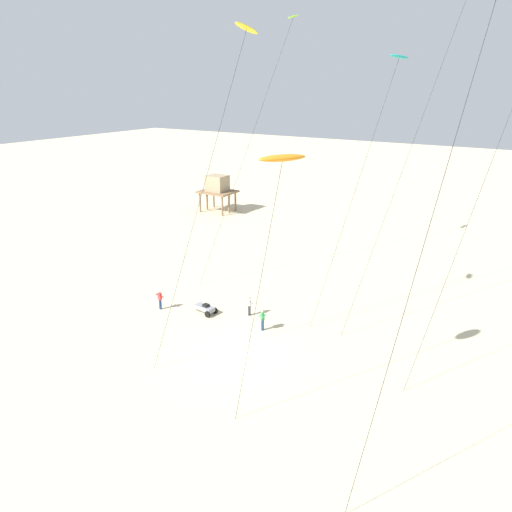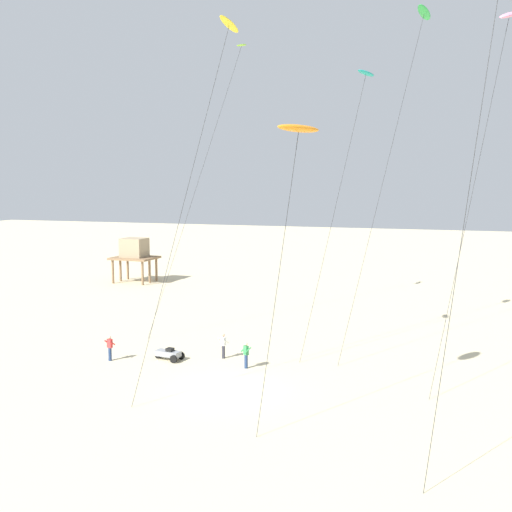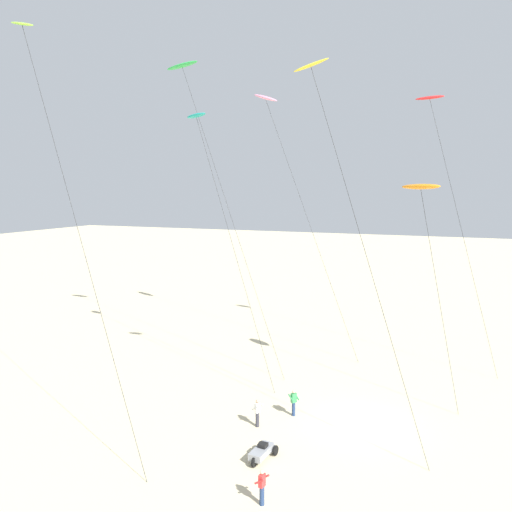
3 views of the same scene
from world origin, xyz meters
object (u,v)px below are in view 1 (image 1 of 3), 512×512
Objects in this scene: kite_flyer_middle at (263,320)px; kite_orange at (282,159)px; kite_flyer_furthest at (249,305)px; kite_flyer_nearest at (160,299)px; stilt_house at (217,186)px; kite_teal at (397,62)px; kite_yellow at (243,40)px; kite_lime at (288,33)px; beach_buggy at (205,308)px.

kite_orange is at bearing -52.40° from kite_flyer_middle.
kite_flyer_middle and kite_flyer_furthest have the same top height.
kite_flyer_nearest is 0.32× the size of stilt_house.
kite_yellow is (-6.30, -10.69, 1.03)m from kite_teal.
kite_lime is at bearing 118.27° from kite_orange.
beach_buggy is at bearing -154.41° from kite_flyer_furthest.
stilt_house reaches higher than kite_flyer_middle.
kite_lime is at bearing 109.01° from kite_yellow.
kite_teal is 1.37× the size of kite_orange.
kite_orange reaches higher than beach_buggy.
kite_lime is 4.48× the size of stilt_house.
kite_yellow reaches higher than kite_flyer_nearest.
stilt_house is at bearing 124.52° from beach_buggy.
kite_yellow is at bearing -120.69° from kite_flyer_middle.
kite_lime reaches higher than kite_flyer_middle.
kite_flyer_furthest is at bearing -49.39° from stilt_house.
beach_buggy is at bearing -139.30° from kite_teal.
beach_buggy is (3.59, 1.40, -0.46)m from kite_flyer_nearest.
beach_buggy is (-11.03, -9.49, -18.65)m from kite_teal.
kite_yellow is 20.94m from kite_flyer_nearest.
kite_lime reaches higher than kite_orange.
kite_flyer_furthest is at bearing 117.96° from kite_yellow.
kite_lime is at bearing 106.85° from kite_flyer_furthest.
kite_yellow is 4.01× the size of stilt_house.
stilt_house is at bearing 149.24° from kite_teal.
kite_lime is at bearing 159.00° from kite_teal.
kite_flyer_nearest is (-14.62, -10.89, -18.18)m from kite_teal.
kite_orange is at bearing -20.26° from kite_flyer_nearest.
stilt_house reaches higher than kite_flyer_nearest.
kite_flyer_nearest is at bearing -171.11° from kite_flyer_middle.
kite_yellow is 12.67× the size of kite_flyer_middle.
kite_lime is at bearing 78.47° from kite_flyer_nearest.
kite_orange reaches higher than kite_flyer_middle.
kite_yellow is 12.67× the size of kite_flyer_nearest.
kite_orange is at bearing -42.93° from kite_yellow.
kite_yellow is at bearing -120.51° from kite_teal.
kite_teal reaches higher than kite_flyer_furthest.
beach_buggy is at bearing 21.29° from kite_flyer_nearest.
kite_yellow is 10.07× the size of beach_buggy.
kite_flyer_furthest is 0.80× the size of beach_buggy.
beach_buggy is at bearing 147.91° from kite_orange.
kite_lime is 26.16m from kite_flyer_nearest.
kite_flyer_furthest is at bearing 25.59° from beach_buggy.
kite_flyer_middle is at bearing 127.60° from kite_orange.
kite_yellow reaches higher than beach_buggy.
kite_yellow is at bearing -70.99° from kite_lime.
kite_flyer_middle is (9.04, 1.41, 0.00)m from kite_flyer_nearest.
kite_orange is 9.99m from kite_yellow.
kite_yellow reaches higher than kite_flyer_furthest.
kite_lime is 11.23× the size of beach_buggy.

